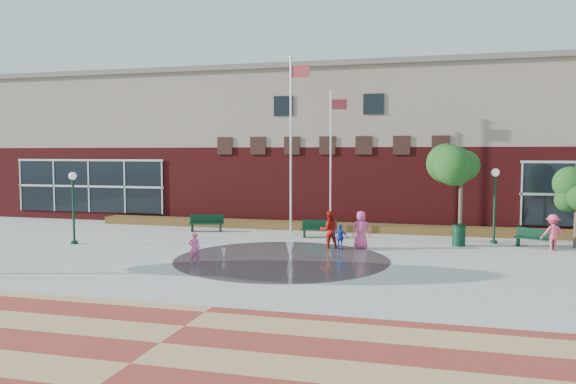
% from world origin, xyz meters
% --- Properties ---
extents(ground, '(120.00, 120.00, 0.00)m').
position_xyz_m(ground, '(0.00, 0.00, 0.00)').
color(ground, '#666056').
rests_on(ground, ground).
extents(plaza_concrete, '(46.00, 18.00, 0.01)m').
position_xyz_m(plaza_concrete, '(0.00, 4.00, 0.00)').
color(plaza_concrete, '#A8A8A0').
rests_on(plaza_concrete, ground).
extents(paver_band, '(46.00, 6.00, 0.01)m').
position_xyz_m(paver_band, '(0.00, -7.00, 0.00)').
color(paver_band, maroon).
rests_on(paver_band, ground).
extents(splash_pad, '(8.40, 8.40, 0.01)m').
position_xyz_m(splash_pad, '(0.00, 3.00, 0.00)').
color(splash_pad, '#383A3D').
rests_on(splash_pad, ground).
extents(library_building, '(44.40, 10.40, 9.20)m').
position_xyz_m(library_building, '(0.00, 17.48, 4.64)').
color(library_building, '#591213').
rests_on(library_building, ground).
extents(flower_bed, '(26.00, 1.20, 0.40)m').
position_xyz_m(flower_bed, '(0.00, 11.60, 0.00)').
color(flower_bed, maroon).
rests_on(flower_bed, ground).
extents(flagpole_left, '(1.07, 0.17, 9.08)m').
position_xyz_m(flagpole_left, '(-1.34, 9.83, 5.05)').
color(flagpole_left, white).
rests_on(flagpole_left, ground).
extents(flagpole_right, '(0.88, 0.32, 7.35)m').
position_xyz_m(flagpole_right, '(0.55, 10.73, 4.11)').
color(flagpole_right, white).
rests_on(flagpole_right, ground).
extents(lamp_left, '(0.35, 0.35, 3.31)m').
position_xyz_m(lamp_left, '(-10.22, 4.24, 2.06)').
color(lamp_left, black).
rests_on(lamp_left, ground).
extents(lamp_right, '(0.37, 0.37, 3.47)m').
position_xyz_m(lamp_right, '(8.42, 9.25, 2.16)').
color(lamp_right, black).
rests_on(lamp_right, ground).
extents(bench_left, '(1.86, 0.93, 0.90)m').
position_xyz_m(bench_left, '(-5.94, 9.53, 0.29)').
color(bench_left, black).
rests_on(bench_left, ground).
extents(bench_mid, '(1.75, 0.58, 0.87)m').
position_xyz_m(bench_mid, '(0.28, 8.92, 0.28)').
color(bench_mid, black).
rests_on(bench_mid, ground).
extents(bench_right, '(1.75, 1.13, 0.86)m').
position_xyz_m(bench_right, '(10.05, 8.44, 0.28)').
color(bench_right, black).
rests_on(bench_right, ground).
extents(trash_can, '(0.61, 0.61, 1.00)m').
position_xyz_m(trash_can, '(6.83, 8.10, 0.51)').
color(trash_can, black).
rests_on(trash_can, ground).
extents(tree_mid, '(2.66, 2.66, 4.49)m').
position_xyz_m(tree_mid, '(6.93, 9.38, 3.27)').
color(tree_mid, '#45392B').
rests_on(tree_mid, ground).
extents(water_jet_a, '(0.32, 0.32, 0.62)m').
position_xyz_m(water_jet_a, '(0.24, 3.39, 0.00)').
color(water_jet_a, white).
rests_on(water_jet_a, ground).
extents(water_jet_b, '(0.18, 0.18, 0.40)m').
position_xyz_m(water_jet_b, '(-2.25, 2.58, 0.00)').
color(water_jet_b, white).
rests_on(water_jet_b, ground).
extents(child_splash, '(0.51, 0.45, 1.17)m').
position_xyz_m(child_splash, '(-3.01, 1.50, 0.59)').
color(child_splash, '#F05498').
rests_on(child_splash, ground).
extents(adult_red, '(1.00, 0.91, 1.66)m').
position_xyz_m(adult_red, '(1.34, 5.97, 0.83)').
color(adult_red, red).
rests_on(adult_red, ground).
extents(adult_pink, '(0.86, 0.60, 1.66)m').
position_xyz_m(adult_pink, '(2.68, 6.34, 0.83)').
color(adult_pink, '#E9478B').
rests_on(adult_pink, ground).
extents(child_blue, '(0.70, 0.38, 1.13)m').
position_xyz_m(child_blue, '(1.88, 5.69, 0.57)').
color(child_blue, '#223FAC').
rests_on(child_blue, ground).
extents(person_bench, '(1.14, 0.85, 1.57)m').
position_xyz_m(person_bench, '(10.65, 7.86, 0.79)').
color(person_bench, '#F14A64').
rests_on(person_bench, ground).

